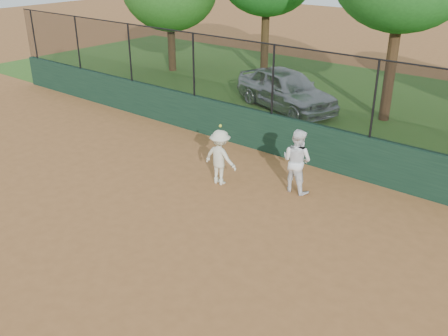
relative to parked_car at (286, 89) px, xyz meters
The scene contains 7 objects.
ground 10.23m from the parked_car, 76.04° to the right, with size 80.00×80.00×0.00m, color #9F6233.
back_wall 4.61m from the parked_car, 57.75° to the right, with size 26.00×0.20×1.20m, color #183625.
grass_strip 3.32m from the parked_car, 40.46° to the left, with size 36.00×12.00×0.01m, color #2C571B.
parked_car is the anchor object (origin of this frame).
player_second 6.79m from the parked_car, 55.33° to the right, with size 0.79×0.62×1.63m, color white.
player_main 6.78m from the parked_car, 71.78° to the right, with size 0.96×0.59×1.74m.
fence_assembly 4.83m from the parked_car, 58.05° to the right, with size 26.00×0.06×2.00m.
Camera 1 is at (7.07, -5.57, 5.75)m, focal length 40.00 mm.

